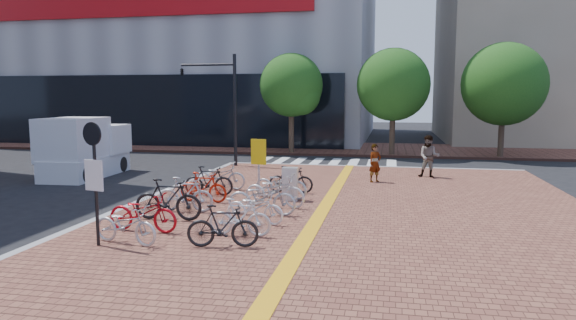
% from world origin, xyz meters
% --- Properties ---
extents(ground, '(120.00, 120.00, 0.00)m').
position_xyz_m(ground, '(0.00, 0.00, 0.00)').
color(ground, black).
rests_on(ground, ground).
extents(sidewalk, '(14.00, 34.00, 0.15)m').
position_xyz_m(sidewalk, '(3.00, -5.00, 0.07)').
color(sidewalk, brown).
rests_on(sidewalk, ground).
extents(tactile_strip, '(0.40, 34.00, 0.01)m').
position_xyz_m(tactile_strip, '(2.00, -5.00, 0.16)').
color(tactile_strip, '#E9A214').
rests_on(tactile_strip, sidewalk).
extents(kerb_north, '(14.00, 0.25, 0.15)m').
position_xyz_m(kerb_north, '(3.00, 12.00, 0.08)').
color(kerb_north, gray).
rests_on(kerb_north, ground).
extents(far_sidewalk, '(70.00, 8.00, 0.15)m').
position_xyz_m(far_sidewalk, '(0.00, 21.00, 0.07)').
color(far_sidewalk, brown).
rests_on(far_sidewalk, ground).
extents(building_beige, '(20.00, 18.00, 18.00)m').
position_xyz_m(building_beige, '(18.00, 32.00, 9.00)').
color(building_beige, gray).
rests_on(building_beige, ground).
extents(crosswalk, '(7.50, 4.00, 0.01)m').
position_xyz_m(crosswalk, '(0.50, 14.00, 0.01)').
color(crosswalk, silver).
rests_on(crosswalk, ground).
extents(street_trees, '(16.20, 4.60, 6.35)m').
position_xyz_m(street_trees, '(5.04, 17.45, 4.10)').
color(street_trees, '#38281E').
rests_on(street_trees, far_sidewalk).
extents(bike_0, '(1.78, 0.92, 0.89)m').
position_xyz_m(bike_0, '(-1.95, -2.55, 0.60)').
color(bike_0, silver).
rests_on(bike_0, sidewalk).
extents(bike_1, '(1.88, 0.76, 0.97)m').
position_xyz_m(bike_1, '(-2.07, -1.46, 0.64)').
color(bike_1, '#B50C17').
rests_on(bike_1, sidewalk).
extents(bike_2, '(1.92, 0.60, 1.14)m').
position_xyz_m(bike_2, '(-1.97, -0.21, 0.72)').
color(bike_2, black).
rests_on(bike_2, sidewalk).
extents(bike_3, '(1.71, 0.50, 1.03)m').
position_xyz_m(bike_3, '(-1.91, 0.83, 0.66)').
color(bike_3, '#BDBCC1').
rests_on(bike_3, sidewalk).
extents(bike_4, '(1.63, 0.57, 0.96)m').
position_xyz_m(bike_4, '(-1.90, 2.26, 0.63)').
color(bike_4, '#B9200D').
rests_on(bike_4, sidewalk).
extents(bike_5, '(1.72, 0.62, 1.01)m').
position_xyz_m(bike_5, '(-2.12, 3.36, 0.66)').
color(bike_5, black).
rests_on(bike_5, sidewalk).
extents(bike_6, '(1.94, 0.78, 1.00)m').
position_xyz_m(bike_6, '(-2.12, 4.51, 0.65)').
color(bike_6, '#B2B2B7').
rests_on(bike_6, sidewalk).
extents(bike_7, '(1.67, 0.74, 0.97)m').
position_xyz_m(bike_7, '(0.31, -2.37, 0.63)').
color(bike_7, black).
rests_on(bike_7, sidewalk).
extents(bike_8, '(1.55, 0.48, 0.92)m').
position_xyz_m(bike_8, '(0.42, -1.41, 0.61)').
color(bike_8, white).
rests_on(bike_8, sidewalk).
extents(bike_9, '(1.73, 0.90, 0.86)m').
position_xyz_m(bike_9, '(0.45, -0.11, 0.58)').
color(bike_9, white).
rests_on(bike_9, sidewalk).
extents(bike_10, '(1.97, 0.75, 1.03)m').
position_xyz_m(bike_10, '(0.39, 0.87, 0.66)').
color(bike_10, '#ADADB1').
rests_on(bike_10, sidewalk).
extents(bike_11, '(2.03, 1.01, 1.02)m').
position_xyz_m(bike_11, '(0.50, 2.00, 0.66)').
color(bike_11, silver).
rests_on(bike_11, sidewalk).
extents(bike_12, '(1.95, 1.01, 0.97)m').
position_xyz_m(bike_12, '(0.40, 3.35, 0.64)').
color(bike_12, '#B1B1B6').
rests_on(bike_12, sidewalk).
extents(bike_13, '(1.57, 0.44, 0.94)m').
position_xyz_m(bike_13, '(0.54, 4.35, 0.62)').
color(bike_13, black).
rests_on(bike_13, sidewalk).
extents(pedestrian_a, '(0.65, 0.62, 1.50)m').
position_xyz_m(pedestrian_a, '(3.34, 7.30, 0.90)').
color(pedestrian_a, gray).
rests_on(pedestrian_a, sidewalk).
extents(pedestrian_b, '(0.96, 0.81, 1.76)m').
position_xyz_m(pedestrian_b, '(5.51, 8.92, 1.03)').
color(pedestrian_b, '#4E5163').
rests_on(pedestrian_b, sidewalk).
extents(utility_box, '(0.51, 0.39, 1.07)m').
position_xyz_m(utility_box, '(0.76, 3.09, 0.69)').
color(utility_box, silver).
rests_on(utility_box, sidewalk).
extents(yellow_sign, '(0.53, 0.16, 1.95)m').
position_xyz_m(yellow_sign, '(-0.37, 3.41, 1.50)').
color(yellow_sign, '#B7B7BC').
rests_on(yellow_sign, sidewalk).
extents(notice_sign, '(0.51, 0.18, 2.79)m').
position_xyz_m(notice_sign, '(-2.50, -2.82, 1.91)').
color(notice_sign, black).
rests_on(notice_sign, sidewalk).
extents(traffic_light_pole, '(2.89, 1.11, 5.38)m').
position_xyz_m(traffic_light_pole, '(-4.74, 10.93, 3.86)').
color(traffic_light_pole, black).
rests_on(traffic_light_pole, sidewalk).
extents(box_truck, '(2.19, 4.62, 2.61)m').
position_xyz_m(box_truck, '(-9.21, 7.13, 1.23)').
color(box_truck, silver).
rests_on(box_truck, ground).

